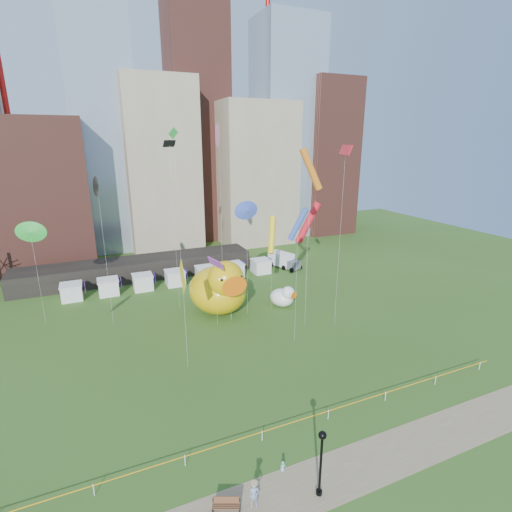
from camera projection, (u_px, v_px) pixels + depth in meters
name	position (u px, v px, depth m)	size (l,w,h in m)	color
ground	(262.00, 440.00, 29.64)	(160.00, 160.00, 0.00)	#325219
footpath	(293.00, 493.00, 25.24)	(70.00, 4.00, 0.02)	#78644B
skyline	(149.00, 144.00, 77.97)	(101.00, 23.00, 68.00)	brown
crane_right	(271.00, 23.00, 84.12)	(23.00, 1.00, 76.00)	red
pavilion	(138.00, 268.00, 64.56)	(38.00, 6.00, 3.20)	black
vendor_tents	(175.00, 278.00, 61.34)	(33.24, 2.80, 2.40)	white
caution_tape	(262.00, 433.00, 29.44)	(50.00, 0.06, 0.90)	white
big_duck	(219.00, 288.00, 50.57)	(8.22, 10.52, 7.83)	#DDAF0B
small_duck	(283.00, 297.00, 53.26)	(4.12, 4.49, 3.13)	white
seahorse_green	(231.00, 287.00, 48.27)	(1.35, 1.64, 6.11)	silver
seahorse_purple	(237.00, 284.00, 51.77)	(1.45, 1.74, 5.28)	silver
park_bench	(226.00, 504.00, 23.91)	(1.79, 1.19, 0.88)	#542D1C
lamppost	(321.00, 456.00, 24.25)	(0.53, 0.53, 5.06)	black
box_truck	(283.00, 260.00, 69.86)	(4.24, 6.53, 2.61)	white
woman	(254.00, 495.00, 24.06)	(0.64, 0.42, 1.76)	silver
toddler	(283.00, 466.00, 26.75)	(0.29, 0.21, 0.82)	white
kite_0	(308.00, 223.00, 53.50)	(3.65, 2.16, 14.20)	silver
kite_1	(219.00, 135.00, 46.06)	(0.82, 2.75, 24.16)	silver
kite_2	(169.00, 145.00, 46.92)	(2.04, 2.31, 22.23)	silver
kite_3	(174.00, 145.00, 51.28)	(1.45, 0.75, 23.92)	silver
kite_4	(272.00, 235.00, 49.71)	(2.17, 2.80, 12.84)	silver
kite_5	(298.00, 224.00, 40.46)	(2.02, 1.89, 15.55)	silver
kite_6	(311.00, 169.00, 42.68)	(2.89, 1.66, 21.48)	silver
kite_7	(216.00, 263.00, 46.04)	(1.11, 3.19, 8.60)	silver
kite_8	(346.00, 151.00, 42.73)	(1.67, 3.60, 21.72)	silver
kite_10	(97.00, 187.00, 43.36)	(0.72, 2.28, 18.35)	silver
kite_11	(30.00, 232.00, 45.18)	(2.43, 1.19, 13.09)	silver
kite_12	(183.00, 277.00, 36.49)	(0.17, 3.29, 11.44)	silver
kite_13	(247.00, 211.00, 47.45)	(2.34, 0.83, 15.05)	silver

